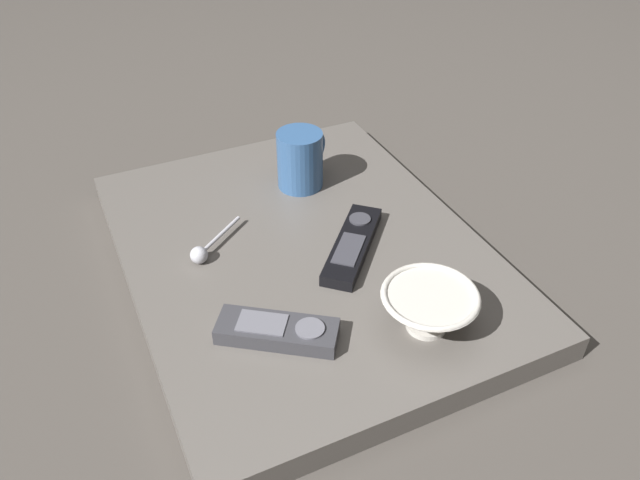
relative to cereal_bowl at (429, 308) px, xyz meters
The scene contains 7 objects.
ground_plane 0.25m from the cereal_bowl, 19.15° to the left, with size 6.00×6.00×0.00m, color #47423D.
table 0.25m from the cereal_bowl, 19.15° to the left, with size 0.67×0.53×0.04m.
cereal_bowl is the anchor object (origin of this frame).
coffee_mug 0.39m from the cereal_bowl, ahead, with size 0.08×0.11×0.10m.
teaspoon 0.35m from the cereal_bowl, 40.96° to the left, with size 0.08×0.10×0.03m.
tv_remote_near 0.20m from the cereal_bowl, 70.77° to the left, with size 0.13×0.16×0.03m.
tv_remote_far 0.19m from the cereal_bowl, ahead, with size 0.17×0.16×0.02m.
Camera 1 is at (-0.70, 0.30, 0.64)m, focal length 35.13 mm.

